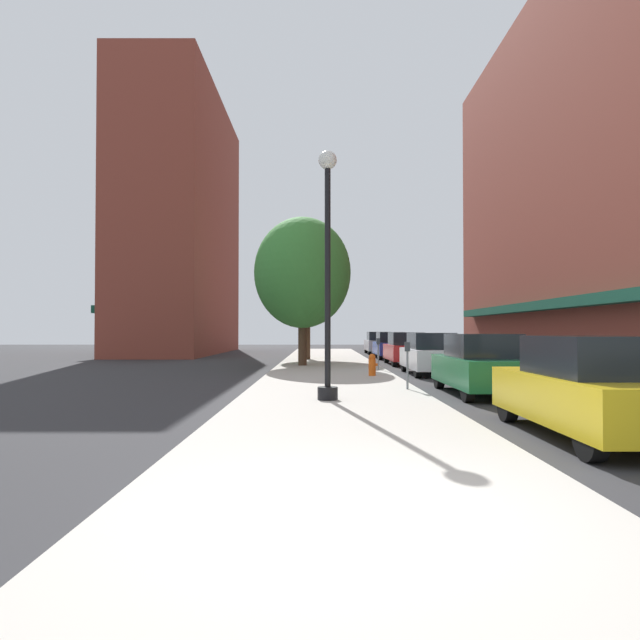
{
  "coord_description": "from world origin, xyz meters",
  "views": [
    {
      "loc": [
        -0.38,
        -4.86,
        1.75
      ],
      "look_at": [
        -0.46,
        14.73,
        2.13
      ],
      "focal_mm": 30.6,
      "sensor_mm": 36.0,
      "label": 1
    }
  ],
  "objects_px": {
    "tree_near": "(309,271)",
    "fire_hydrant": "(375,365)",
    "car_green": "(483,365)",
    "car_silver": "(381,343)",
    "car_white": "(433,354)",
    "car_blue": "(393,346)",
    "lamppost": "(330,269)",
    "car_red": "(408,349)",
    "parking_meter_far": "(381,350)",
    "parking_meter_near": "(410,359)",
    "tree_mid": "(305,273)",
    "car_yellow": "(593,389)"
  },
  "relations": [
    {
      "from": "car_green",
      "to": "car_silver",
      "type": "bearing_deg",
      "value": 88.35
    },
    {
      "from": "tree_mid",
      "to": "car_yellow",
      "type": "height_order",
      "value": "tree_mid"
    },
    {
      "from": "lamppost",
      "to": "car_blue",
      "type": "distance_m",
      "value": 21.6
    },
    {
      "from": "parking_meter_far",
      "to": "car_yellow",
      "type": "bearing_deg",
      "value": -82.0
    },
    {
      "from": "tree_mid",
      "to": "fire_hydrant",
      "type": "bearing_deg",
      "value": -65.4
    },
    {
      "from": "parking_meter_far",
      "to": "tree_near",
      "type": "height_order",
      "value": "tree_near"
    },
    {
      "from": "car_blue",
      "to": "parking_meter_far",
      "type": "bearing_deg",
      "value": -101.69
    },
    {
      "from": "tree_mid",
      "to": "car_red",
      "type": "distance_m",
      "value": 6.77
    },
    {
      "from": "car_yellow",
      "to": "car_silver",
      "type": "height_order",
      "value": "same"
    },
    {
      "from": "car_white",
      "to": "car_blue",
      "type": "distance_m",
      "value": 12.29
    },
    {
      "from": "parking_meter_far",
      "to": "car_green",
      "type": "xyz_separation_m",
      "value": [
        1.95,
        -7.86,
        -0.14
      ]
    },
    {
      "from": "tree_near",
      "to": "car_blue",
      "type": "height_order",
      "value": "tree_near"
    },
    {
      "from": "parking_meter_near",
      "to": "car_white",
      "type": "relative_size",
      "value": 0.3
    },
    {
      "from": "car_yellow",
      "to": "car_silver",
      "type": "xyz_separation_m",
      "value": [
        0.0,
        32.13,
        0.0
      ]
    },
    {
      "from": "tree_mid",
      "to": "car_white",
      "type": "height_order",
      "value": "tree_mid"
    },
    {
      "from": "fire_hydrant",
      "to": "parking_meter_near",
      "type": "bearing_deg",
      "value": -83.14
    },
    {
      "from": "car_white",
      "to": "car_blue",
      "type": "xyz_separation_m",
      "value": [
        0.0,
        12.29,
        0.0
      ]
    },
    {
      "from": "parking_meter_near",
      "to": "car_silver",
      "type": "xyz_separation_m",
      "value": [
        1.95,
        25.82,
        -0.14
      ]
    },
    {
      "from": "tree_near",
      "to": "fire_hydrant",
      "type": "bearing_deg",
      "value": -77.1
    },
    {
      "from": "car_green",
      "to": "car_red",
      "type": "height_order",
      "value": "same"
    },
    {
      "from": "car_yellow",
      "to": "car_green",
      "type": "height_order",
      "value": "same"
    },
    {
      "from": "parking_meter_far",
      "to": "car_silver",
      "type": "distance_m",
      "value": 18.36
    },
    {
      "from": "fire_hydrant",
      "to": "car_red",
      "type": "bearing_deg",
      "value": 73.15
    },
    {
      "from": "fire_hydrant",
      "to": "car_blue",
      "type": "xyz_separation_m",
      "value": [
        2.49,
        14.25,
        0.29
      ]
    },
    {
      "from": "lamppost",
      "to": "car_red",
      "type": "bearing_deg",
      "value": 74.4
    },
    {
      "from": "parking_meter_far",
      "to": "car_red",
      "type": "relative_size",
      "value": 0.3
    },
    {
      "from": "parking_meter_far",
      "to": "car_green",
      "type": "height_order",
      "value": "car_green"
    },
    {
      "from": "car_red",
      "to": "parking_meter_far",
      "type": "bearing_deg",
      "value": -110.22
    },
    {
      "from": "lamppost",
      "to": "car_silver",
      "type": "height_order",
      "value": "lamppost"
    },
    {
      "from": "car_green",
      "to": "car_blue",
      "type": "xyz_separation_m",
      "value": [
        0.0,
        19.07,
        0.0
      ]
    },
    {
      "from": "car_green",
      "to": "car_red",
      "type": "relative_size",
      "value": 1.0
    },
    {
      "from": "car_silver",
      "to": "lamppost",
      "type": "bearing_deg",
      "value": -100.73
    },
    {
      "from": "car_yellow",
      "to": "car_red",
      "type": "relative_size",
      "value": 1.0
    },
    {
      "from": "car_red",
      "to": "car_blue",
      "type": "bearing_deg",
      "value": 90.37
    },
    {
      "from": "fire_hydrant",
      "to": "tree_near",
      "type": "xyz_separation_m",
      "value": [
        -2.64,
        11.53,
        4.63
      ]
    },
    {
      "from": "parking_meter_near",
      "to": "car_silver",
      "type": "height_order",
      "value": "car_silver"
    },
    {
      "from": "car_white",
      "to": "car_yellow",
      "type": "bearing_deg",
      "value": -87.89
    },
    {
      "from": "lamppost",
      "to": "fire_hydrant",
      "type": "bearing_deg",
      "value": 75.94
    },
    {
      "from": "lamppost",
      "to": "car_yellow",
      "type": "height_order",
      "value": "lamppost"
    },
    {
      "from": "lamppost",
      "to": "parking_meter_far",
      "type": "distance_m",
      "value": 10.35
    },
    {
      "from": "fire_hydrant",
      "to": "car_silver",
      "type": "relative_size",
      "value": 0.18
    },
    {
      "from": "car_blue",
      "to": "car_silver",
      "type": "xyz_separation_m",
      "value": [
        0.0,
        7.05,
        0.0
      ]
    },
    {
      "from": "lamppost",
      "to": "tree_mid",
      "type": "relative_size",
      "value": 0.85
    },
    {
      "from": "car_green",
      "to": "car_red",
      "type": "distance_m",
      "value": 13.05
    },
    {
      "from": "car_red",
      "to": "parking_meter_near",
      "type": "bearing_deg",
      "value": -98.32
    },
    {
      "from": "car_green",
      "to": "car_silver",
      "type": "relative_size",
      "value": 1.0
    },
    {
      "from": "parking_meter_far",
      "to": "tree_near",
      "type": "bearing_deg",
      "value": 110.57
    },
    {
      "from": "car_blue",
      "to": "car_silver",
      "type": "relative_size",
      "value": 1.0
    },
    {
      "from": "car_white",
      "to": "car_blue",
      "type": "height_order",
      "value": "same"
    },
    {
      "from": "parking_meter_far",
      "to": "car_green",
      "type": "bearing_deg",
      "value": -76.07
    }
  ]
}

